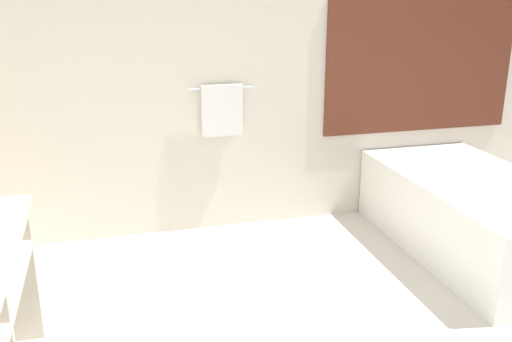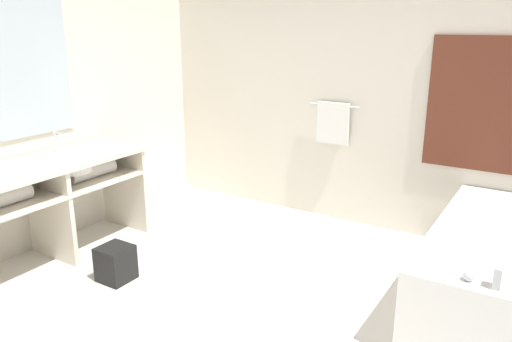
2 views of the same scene
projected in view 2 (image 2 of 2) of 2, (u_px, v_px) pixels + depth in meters
ground_plane at (232, 336)px, 3.16m from camera, size 16.00×16.00×0.00m
wall_back_with_blinds at (373, 86)px, 4.56m from camera, size 7.40×0.13×2.70m
vanity_counter at (50, 187)px, 4.04m from camera, size 0.61×1.67×0.85m
sink_faucet at (56, 142)px, 4.22m from camera, size 0.09×0.04×0.18m
bathtub at (508, 268)px, 3.38m from camera, size 0.98×1.85×0.68m
waste_bin at (116, 263)px, 3.82m from camera, size 0.24×0.24×0.27m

